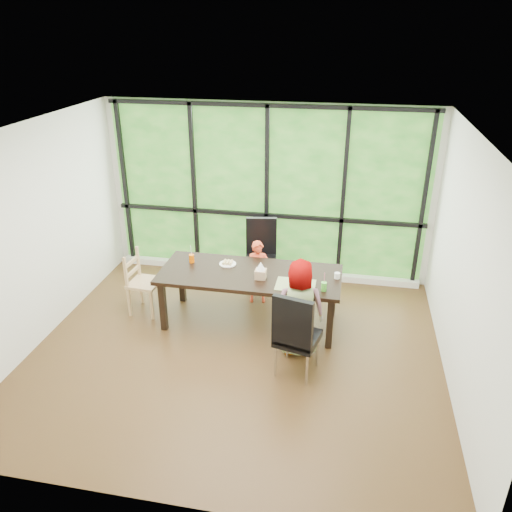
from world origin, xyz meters
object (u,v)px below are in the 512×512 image
child_older (298,308)px  green_cup (324,286)px  child_toddler (258,272)px  plate_far (228,264)px  orange_cup (192,259)px  tissue_box (261,274)px  chair_window_leather (261,256)px  chair_end_beech (145,283)px  plate_near (300,285)px  dining_table (250,298)px  chair_interior_leather (298,332)px  white_mug (337,276)px

child_older → green_cup: (0.28, 0.26, 0.18)m
child_toddler → child_older: child_older is taller
plate_far → orange_cup: bearing=-176.5°
green_cup → child_older: bearing=-137.2°
orange_cup → tissue_box: (1.01, -0.28, 0.00)m
chair_window_leather → plate_far: bearing=-121.4°
chair_end_beech → tissue_box: bearing=-89.8°
green_cup → plate_far: bearing=160.1°
child_older → plate_near: (-0.02, 0.33, 0.14)m
dining_table → plate_near: 0.81m
chair_interior_leather → child_toddler: chair_interior_leather is taller
chair_window_leather → chair_interior_leather: same height
chair_window_leather → chair_end_beech: size_ratio=1.20×
orange_cup → chair_end_beech: bearing=-166.3°
chair_interior_leather → plate_far: size_ratio=4.72×
chair_window_leather → plate_near: 1.40m
child_toddler → chair_interior_leather: bearing=-75.7°
chair_window_leather → orange_cup: size_ratio=9.56×
chair_interior_leather → plate_far: 1.59m
dining_table → tissue_box: bearing=-35.4°
orange_cup → tissue_box: tissue_box is taller
dining_table → plate_far: 0.55m
green_cup → tissue_box: size_ratio=0.79×
dining_table → white_mug: bearing=3.4°
chair_window_leather → chair_interior_leather: 2.06m
chair_interior_leather → child_older: child_older is taller
plate_far → green_cup: size_ratio=2.08×
chair_window_leather → white_mug: size_ratio=14.35×
plate_far → white_mug: size_ratio=3.04×
chair_window_leather → chair_end_beech: 1.75m
chair_window_leather → chair_interior_leather: size_ratio=1.00×
chair_end_beech → orange_cup: (0.64, 0.16, 0.36)m
green_cup → tissue_box: bearing=168.1°
plate_far → white_mug: 1.48m
plate_far → child_toddler: bearing=48.4°
chair_window_leather → chair_interior_leather: bearing=-77.1°
orange_cup → child_toddler: bearing=26.6°
chair_interior_leather → white_mug: (0.38, 1.01, 0.25)m
dining_table → white_mug: 1.20m
dining_table → chair_end_beech: 1.49m
chair_interior_leather → orange_cup: chair_interior_leather is taller
orange_cup → green_cup: orange_cup is taller
dining_table → chair_interior_leather: 1.21m
green_cup → chair_window_leather: bearing=128.8°
child_toddler → child_older: 1.34m
dining_table → green_cup: green_cup is taller
plate_far → tissue_box: size_ratio=1.65×
plate_far → chair_interior_leather: bearing=-46.0°
chair_window_leather → tissue_box: (0.19, -1.09, 0.27)m
child_toddler → orange_cup: 1.00m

